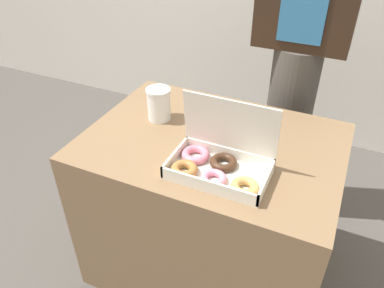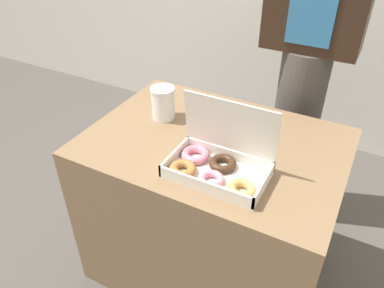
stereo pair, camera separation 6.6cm
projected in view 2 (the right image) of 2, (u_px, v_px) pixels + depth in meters
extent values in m
plane|color=#4C4742|center=(209.00, 262.00, 1.90)|extent=(14.00, 14.00, 0.00)
cube|color=brown|center=(212.00, 209.00, 1.69)|extent=(1.01, 0.72, 0.75)
cube|color=white|center=(217.00, 175.00, 1.29)|extent=(0.34, 0.21, 0.01)
cube|color=white|center=(175.00, 156.00, 1.34)|extent=(0.01, 0.21, 0.04)
cube|color=white|center=(264.00, 185.00, 1.22)|extent=(0.01, 0.21, 0.04)
cube|color=white|center=(204.00, 186.00, 1.21)|extent=(0.34, 0.01, 0.04)
cube|color=white|center=(229.00, 154.00, 1.35)|extent=(0.34, 0.01, 0.04)
cube|color=white|center=(230.00, 126.00, 1.27)|extent=(0.34, 0.03, 0.21)
torus|color=#A87038|center=(183.00, 169.00, 1.29)|extent=(0.11, 0.11, 0.03)
torus|color=pink|center=(195.00, 155.00, 1.36)|extent=(0.13, 0.13, 0.03)
torus|color=pink|center=(211.00, 179.00, 1.25)|extent=(0.11, 0.11, 0.03)
torus|color=#422819|center=(223.00, 164.00, 1.32)|extent=(0.14, 0.14, 0.03)
torus|color=tan|center=(241.00, 189.00, 1.21)|extent=(0.13, 0.13, 0.03)
cylinder|color=white|center=(163.00, 104.00, 1.58)|extent=(0.10, 0.10, 0.13)
cylinder|color=white|center=(162.00, 90.00, 1.54)|extent=(0.10, 0.10, 0.01)
cylinder|color=#4C4742|center=(293.00, 136.00, 1.97)|extent=(0.23, 0.23, 0.96)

